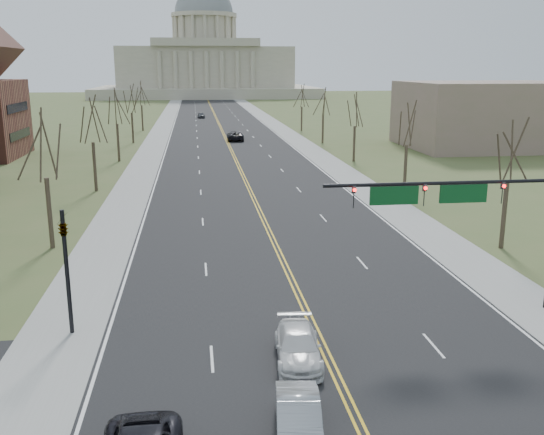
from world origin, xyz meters
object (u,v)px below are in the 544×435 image
object	(u,v)px
car_sb_inner_lead	(298,420)
car_far_sb	(201,115)
signal_mast	(462,203)
car_sb_inner_second	(298,346)
car_far_nb	(235,136)
signal_left	(66,258)

from	to	relation	value
car_sb_inner_lead	car_far_sb	distance (m)	133.23
signal_mast	car_far_sb	world-z (taller)	signal_mast
car_sb_inner_second	car_far_nb	world-z (taller)	car_far_nb
car_sb_inner_second	signal_left	bearing A→B (deg)	162.96
signal_mast	car_sb_inner_lead	size ratio (longest dim) A/B	2.84
car_sb_inner_second	car_far_nb	distance (m)	80.22
signal_mast	car_far_nb	world-z (taller)	signal_mast
signal_left	car_far_sb	distance (m)	123.85
signal_left	car_sb_inner_lead	xyz separation A→B (m)	(9.23, -9.66, -3.00)
car_far_nb	car_far_sb	world-z (taller)	car_far_nb
car_sb_inner_second	car_far_nb	bearing A→B (deg)	93.24
car_far_sb	signal_left	bearing A→B (deg)	-98.88
signal_mast	signal_left	xyz separation A→B (m)	(-18.95, 0.00, -2.05)
car_sb_inner_lead	signal_mast	bearing A→B (deg)	51.22
car_far_nb	car_far_sb	bearing A→B (deg)	-82.52
signal_mast	car_sb_inner_second	size ratio (longest dim) A/B	2.62
car_sb_inner_lead	car_far_nb	world-z (taller)	car_far_nb
signal_left	signal_mast	bearing A→B (deg)	-0.00
signal_mast	car_sb_inner_second	distance (m)	10.97
car_far_sb	signal_mast	bearing A→B (deg)	-90.11
car_far_sb	car_sb_inner_lead	bearing A→B (deg)	-94.64
car_sb_inner_lead	signal_left	bearing A→B (deg)	140.07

